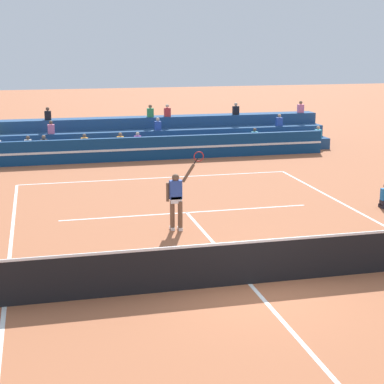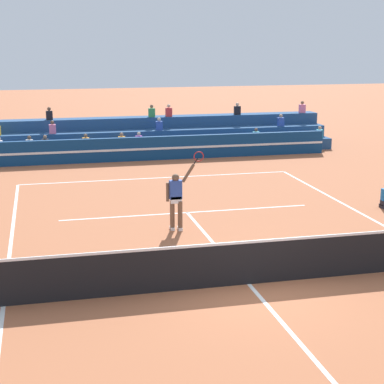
{
  "view_description": "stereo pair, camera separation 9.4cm",
  "coord_description": "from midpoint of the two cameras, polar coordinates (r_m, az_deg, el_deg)",
  "views": [
    {
      "loc": [
        -4.61,
        -13.27,
        5.58
      ],
      "look_at": [
        -0.23,
        4.76,
        1.1
      ],
      "focal_mm": 60.0,
      "sensor_mm": 36.0,
      "label": 1
    },
    {
      "loc": [
        -4.51,
        -13.29,
        5.58
      ],
      "look_at": [
        -0.23,
        4.76,
        1.1
      ],
      "focal_mm": 60.0,
      "sensor_mm": 36.0,
      "label": 2
    }
  ],
  "objects": [
    {
      "name": "tennis_net",
      "position": [
        14.92,
        5.3,
        -6.22
      ],
      "size": [
        12.0,
        0.1,
        1.1
      ],
      "color": "#2D6B38",
      "rests_on": "ground"
    },
    {
      "name": "court_lines",
      "position": [
        15.11,
        5.25,
        -8.14
      ],
      "size": [
        11.1,
        23.9,
        0.01
      ],
      "color": "white",
      "rests_on": "ground"
    },
    {
      "name": "tennis_ball",
      "position": [
        16.16,
        4.64,
        -6.54
      ],
      "size": [
        0.07,
        0.07,
        0.07
      ],
      "primitive_type": "sphere",
      "color": "#C6DB33",
      "rests_on": "ground"
    },
    {
      "name": "ground_plane",
      "position": [
        15.11,
        5.25,
        -8.16
      ],
      "size": [
        120.0,
        120.0,
        0.0
      ],
      "primitive_type": "plane",
      "color": "#AD603D"
    },
    {
      "name": "bleacher_stand",
      "position": [
        32.38,
        -5.16,
        4.76
      ],
      "size": [
        19.91,
        2.85,
        2.28
      ],
      "color": "navy",
      "rests_on": "ground"
    },
    {
      "name": "sponsor_banner_wall",
      "position": [
        29.92,
        -4.41,
        3.85
      ],
      "size": [
        18.0,
        0.26,
        1.1
      ],
      "color": "navy",
      "rests_on": "ground"
    },
    {
      "name": "tennis_player",
      "position": [
        18.85,
        -1.24,
        -0.54
      ],
      "size": [
        1.2,
        0.34,
        2.41
      ],
      "color": "brown",
      "rests_on": "ground"
    }
  ]
}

